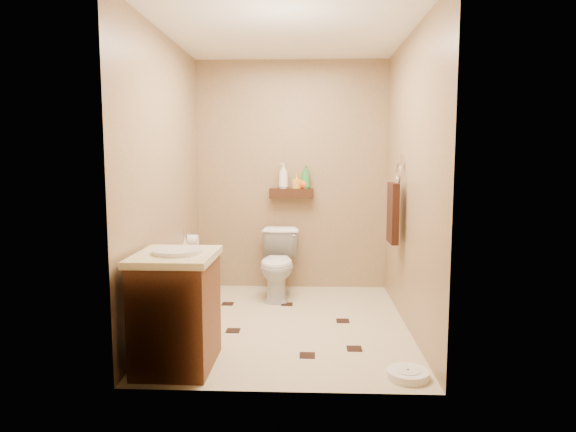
{
  "coord_description": "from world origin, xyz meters",
  "views": [
    {
      "loc": [
        0.18,
        -4.18,
        1.42
      ],
      "look_at": [
        0.0,
        0.25,
        0.89
      ],
      "focal_mm": 32.0,
      "sensor_mm": 36.0,
      "label": 1
    }
  ],
  "objects": [
    {
      "name": "vanity",
      "position": [
        -0.7,
        -0.88,
        0.4
      ],
      "size": [
        0.53,
        0.64,
        0.89
      ],
      "rotation": [
        0.0,
        0.0,
        -0.01
      ],
      "color": "brown",
      "rests_on": "ground"
    },
    {
      "name": "bottle_c",
      "position": [
        0.13,
        1.17,
        1.14
      ],
      "size": [
        0.14,
        0.14,
        0.13
      ],
      "primitive_type": "imported",
      "rotation": [
        0.0,
        0.0,
        5.2
      ],
      "color": "#EB571B",
      "rests_on": "wall_shelf"
    },
    {
      "name": "bottle_a",
      "position": [
        -0.08,
        1.17,
        1.2
      ],
      "size": [
        0.13,
        0.13,
        0.27
      ],
      "primitive_type": "imported",
      "rotation": [
        0.0,
        0.0,
        4.36
      ],
      "color": "white",
      "rests_on": "wall_shelf"
    },
    {
      "name": "bottle_b",
      "position": [
        0.06,
        1.17,
        1.14
      ],
      "size": [
        0.09,
        0.09,
        0.15
      ],
      "primitive_type": "imported",
      "rotation": [
        0.0,
        0.0,
        2.42
      ],
      "color": "yellow",
      "rests_on": "wall_shelf"
    },
    {
      "name": "wall_right",
      "position": [
        1.0,
        0.0,
        1.2
      ],
      "size": [
        0.04,
        2.5,
        2.4
      ],
      "primitive_type": "cube",
      "color": "#9E7E5A",
      "rests_on": "ground"
    },
    {
      "name": "ceiling",
      "position": [
        0.0,
        0.0,
        2.4
      ],
      "size": [
        2.0,
        2.5,
        0.02
      ],
      "primitive_type": "cube",
      "color": "white",
      "rests_on": "wall_back"
    },
    {
      "name": "bottle_d",
      "position": [
        0.15,
        1.17,
        1.19
      ],
      "size": [
        0.11,
        0.11,
        0.24
      ],
      "primitive_type": "imported",
      "rotation": [
        0.0,
        0.0,
        2.89
      ],
      "color": "green",
      "rests_on": "wall_shelf"
    },
    {
      "name": "toilet",
      "position": [
        -0.12,
        0.83,
        0.34
      ],
      "size": [
        0.4,
        0.67,
        0.67
      ],
      "primitive_type": "imported",
      "rotation": [
        0.0,
        0.0,
        -0.03
      ],
      "color": "white",
      "rests_on": "ground"
    },
    {
      "name": "toilet_brush",
      "position": [
        -0.82,
        1.07,
        0.16
      ],
      "size": [
        0.11,
        0.11,
        0.47
      ],
      "color": "#1A6568",
      "rests_on": "ground"
    },
    {
      "name": "wall_front",
      "position": [
        0.0,
        -1.25,
        1.2
      ],
      "size": [
        2.0,
        0.04,
        2.4
      ],
      "primitive_type": "cube",
      "color": "#9E7E5A",
      "rests_on": "ground"
    },
    {
      "name": "wall_shelf",
      "position": [
        0.0,
        1.17,
        1.02
      ],
      "size": [
        0.46,
        0.14,
        0.1
      ],
      "primitive_type": "cube",
      "color": "#3D2010",
      "rests_on": "wall_back"
    },
    {
      "name": "wall_back",
      "position": [
        0.0,
        1.25,
        1.2
      ],
      "size": [
        2.0,
        0.04,
        2.4
      ],
      "primitive_type": "cube",
      "color": "#9E7E5A",
      "rests_on": "ground"
    },
    {
      "name": "ground",
      "position": [
        0.0,
        0.0,
        0.0
      ],
      "size": [
        2.5,
        2.5,
        0.0
      ],
      "primitive_type": "plane",
      "color": "beige",
      "rests_on": "ground"
    },
    {
      "name": "toilet_paper",
      "position": [
        -0.94,
        0.65,
        0.6
      ],
      "size": [
        0.12,
        0.11,
        0.12
      ],
      "color": "white",
      "rests_on": "wall_left"
    },
    {
      "name": "bathroom_scale",
      "position": [
        0.82,
        -1.02,
        0.03
      ],
      "size": [
        0.35,
        0.35,
        0.05
      ],
      "rotation": [
        0.0,
        0.0,
        -0.4
      ],
      "color": "white",
      "rests_on": "ground"
    },
    {
      "name": "towel_ring",
      "position": [
        0.91,
        0.25,
        0.95
      ],
      "size": [
        0.12,
        0.3,
        0.76
      ],
      "color": "silver",
      "rests_on": "wall_right"
    },
    {
      "name": "wall_left",
      "position": [
        -1.0,
        0.0,
        1.2
      ],
      "size": [
        0.04,
        2.5,
        2.4
      ],
      "primitive_type": "cube",
      "color": "#9E7E5A",
      "rests_on": "ground"
    },
    {
      "name": "floor_accents",
      "position": [
        0.02,
        -0.03,
        0.0
      ],
      "size": [
        1.22,
        1.36,
        0.01
      ],
      "color": "black",
      "rests_on": "ground"
    }
  ]
}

